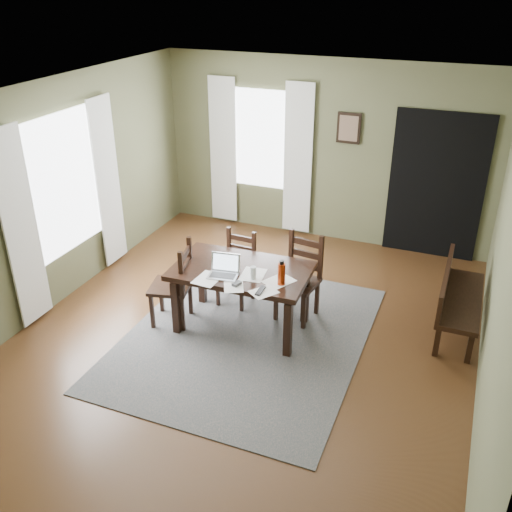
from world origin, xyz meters
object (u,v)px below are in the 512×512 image
at_px(chair_back_left, 237,269).
at_px(laptop, 224,270).
at_px(dining_table, 241,276).
at_px(chair_back_right, 300,278).
at_px(bench, 455,295).
at_px(chair_end, 175,285).
at_px(water_bottle, 281,274).

relative_size(chair_back_left, laptop, 2.57).
xyz_separation_m(dining_table, chair_back_right, (0.54, 0.49, -0.17)).
xyz_separation_m(chair_back_right, laptop, (-0.66, -0.68, 0.33)).
bearing_deg(bench, laptop, 113.77).
distance_m(chair_end, water_bottle, 1.36).
bearing_deg(laptop, chair_back_left, 94.14).
height_order(chair_back_right, water_bottle, water_bottle).
distance_m(chair_end, chair_back_right, 1.47).
xyz_separation_m(dining_table, chair_end, (-0.76, -0.19, -0.18)).
height_order(chair_back_right, bench, chair_back_right).
bearing_deg(chair_end, bench, 95.73).
relative_size(dining_table, chair_back_left, 1.71).
xyz_separation_m(chair_back_right, bench, (1.74, 0.38, -0.04)).
xyz_separation_m(chair_end, chair_back_right, (1.30, 0.68, 0.00)).
height_order(chair_back_left, laptop, laptop).
height_order(chair_end, laptop, chair_end).
bearing_deg(chair_back_right, bench, 20.12).
bearing_deg(chair_end, chair_back_left, 132.67).
distance_m(chair_end, bench, 3.22).
xyz_separation_m(dining_table, chair_back_left, (-0.29, 0.52, -0.23)).
distance_m(chair_back_right, water_bottle, 0.77).
relative_size(chair_end, bench, 0.74).
bearing_deg(chair_back_left, chair_end, -121.25).
relative_size(chair_end, chair_back_right, 0.99).
bearing_deg(dining_table, chair_end, -168.63).
distance_m(chair_end, laptop, 0.72).
bearing_deg(water_bottle, chair_back_right, 89.89).
height_order(chair_end, chair_back_right, chair_back_right).
relative_size(chair_end, chair_back_left, 1.12).
distance_m(dining_table, laptop, 0.27).
height_order(dining_table, laptop, laptop).
distance_m(chair_back_left, bench, 2.59).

